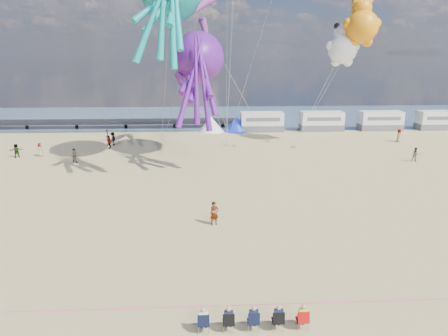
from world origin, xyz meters
The scene contains 31 objects.
ground centered at (0.00, 0.00, 0.00)m, with size 120.00×120.00×0.00m, color #D0BA78.
water centered at (0.00, 55.00, 0.02)m, with size 120.00×120.00×0.00m, color #3D5A75.
pier centered at (-28.00, 44.00, 1.00)m, with size 60.00×3.00×0.50m, color black.
motorhome_0 centered at (6.00, 40.00, 1.50)m, with size 6.60×2.50×3.00m, color silver.
motorhome_1 centered at (15.50, 40.00, 1.50)m, with size 6.60×2.50×3.00m, color silver.
motorhome_2 centered at (25.00, 40.00, 1.50)m, with size 6.60×2.50×3.00m, color silver.
motorhome_3 centered at (34.50, 40.00, 1.50)m, with size 6.60×2.50×3.00m, color silver.
tent_white centered at (-2.00, 40.00, 1.20)m, with size 4.00×4.00×2.40m, color white.
tent_blue centered at (2.00, 40.00, 1.20)m, with size 4.00×4.00×2.40m, color #1933CC.
spectator_row centered at (-0.90, -6.78, 0.65)m, with size 6.10×0.90×1.30m, color black, non-canonical shape.
rope_line centered at (0.00, -5.00, 0.02)m, with size 0.03×0.03×34.00m, color #F2338C.
standing_person centered at (-2.35, 4.62, 0.87)m, with size 0.64×0.42×1.75m, color tan.
beachgoer_0 centered at (-22.62, 25.39, 0.81)m, with size 0.59×0.39×1.62m, color #7F6659.
beachgoer_1 centered at (-17.65, 22.31, 0.81)m, with size 0.80×0.52×1.63m, color #7F6659.
beachgoer_2 centered at (-15.20, 30.83, 0.88)m, with size 0.86×0.67×1.76m, color #7F6659.
beachgoer_3 centered at (-15.27, 28.97, 0.86)m, with size 1.11×0.64×1.72m, color #7F6659.
beachgoer_4 centered at (-25.14, 24.88, 0.83)m, with size 0.97×0.40×1.66m, color #7F6659.
beachgoer_5 centered at (-16.63, 33.93, 0.78)m, with size 1.45×0.46×1.56m, color #7F6659.
beachgoer_6 centered at (23.80, 31.10, 0.90)m, with size 0.66×0.43×1.81m, color #7F6659.
beachgoer_7 centered at (20.81, 20.79, 0.82)m, with size 0.80×0.52×1.64m, color #7F6659.
sandbag_a centered at (-8.52, 27.52, 0.11)m, with size 0.50×0.35×0.22m, color gray.
sandbag_b centered at (0.84, 29.44, 0.11)m, with size 0.50×0.35×0.22m, color gray.
sandbag_c centered at (8.54, 28.25, 0.11)m, with size 0.50×0.35×0.22m, color gray.
sandbag_d centered at (5.66, 31.71, 0.11)m, with size 0.50×0.35×0.22m, color gray.
sandbag_e centered at (-0.17, 29.39, 0.11)m, with size 0.50×0.35×0.22m, color gray.
kite_octopus_purple centered at (-3.54, 24.58, 11.38)m, with size 4.63×10.79×12.33m, color #5B1688, non-canonical shape.
kite_panda centered at (14.38, 29.34, 12.35)m, with size 4.40×4.14×6.22m, color white, non-canonical shape.
kite_teddy_orange centered at (16.10, 28.17, 14.88)m, with size 4.79×4.50×6.76m, color orange, non-canonical shape.
windsock_left centered at (-3.26, 25.41, 16.84)m, with size 1.10×7.67×7.67m, color red, non-canonical shape.
windsock_mid centered at (-2.81, 28.22, 14.61)m, with size 1.00×5.29×5.29m, color red, non-canonical shape.
windsock_right centered at (-5.21, 21.09, 8.48)m, with size 0.90×4.47×4.47m, color red, non-canonical shape.
Camera 1 is at (-2.91, -21.82, 11.90)m, focal length 32.00 mm.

